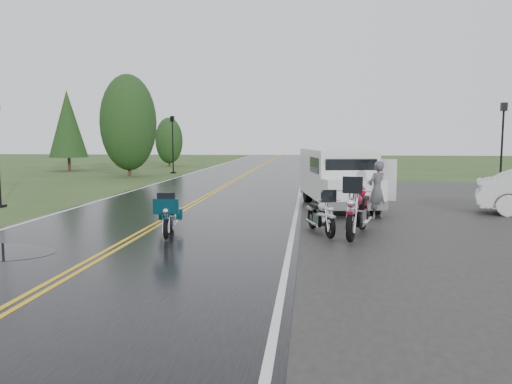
# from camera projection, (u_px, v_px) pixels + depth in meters

# --- Properties ---
(ground) EXTENTS (120.00, 120.00, 0.00)m
(ground) POSITION_uv_depth(u_px,v_px,m) (128.00, 242.00, 11.70)
(ground) COLOR #2D471E
(ground) RESTS_ON ground
(road) EXTENTS (8.00, 100.00, 0.04)m
(road) POSITION_uv_depth(u_px,v_px,m) (212.00, 194.00, 21.59)
(road) COLOR black
(road) RESTS_ON ground
(motorcycle_red) EXTENTS (1.50, 2.65, 1.48)m
(motorcycle_red) POSITION_uv_depth(u_px,v_px,m) (351.00, 213.00, 11.28)
(motorcycle_red) COLOR #5D0A1B
(motorcycle_red) RESTS_ON ground
(motorcycle_teal) EXTENTS (1.02, 1.97, 1.11)m
(motorcycle_teal) POSITION_uv_depth(u_px,v_px,m) (166.00, 219.00, 11.64)
(motorcycle_teal) COLOR #042A34
(motorcycle_teal) RESTS_ON ground
(motorcycle_silver) EXTENTS (1.23, 2.05, 1.14)m
(motorcycle_silver) POSITION_uv_depth(u_px,v_px,m) (330.00, 217.00, 11.73)
(motorcycle_silver) COLOR #B3B7BC
(motorcycle_silver) RESTS_ON ground
(van_white) EXTENTS (2.86, 5.55, 2.08)m
(van_white) POSITION_uv_depth(u_px,v_px,m) (325.00, 183.00, 15.49)
(van_white) COLOR silver
(van_white) RESTS_ON ground
(person_at_van) EXTENTS (0.74, 0.73, 1.73)m
(person_at_van) POSITION_uv_depth(u_px,v_px,m) (377.00, 191.00, 14.79)
(person_at_van) COLOR #47474B
(person_at_van) RESTS_ON ground
(lamp_post_far_left) EXTENTS (0.34, 0.34, 3.96)m
(lamp_post_far_left) POSITION_uv_depth(u_px,v_px,m) (173.00, 144.00, 34.20)
(lamp_post_far_left) COLOR black
(lamp_post_far_left) RESTS_ON ground
(lamp_post_far_right) EXTENTS (0.35, 0.35, 4.13)m
(lamp_post_far_right) POSITION_uv_depth(u_px,v_px,m) (502.00, 146.00, 23.59)
(lamp_post_far_right) COLOR black
(lamp_post_far_right) RESTS_ON ground
(tree_left_mid) EXTENTS (3.50, 3.50, 5.47)m
(tree_left_mid) POSITION_uv_depth(u_px,v_px,m) (129.00, 133.00, 31.33)
(tree_left_mid) COLOR #1E3D19
(tree_left_mid) RESTS_ON ground
(tree_left_far) EXTENTS (2.31, 2.31, 3.56)m
(tree_left_far) POSITION_uv_depth(u_px,v_px,m) (169.00, 146.00, 42.49)
(tree_left_far) COLOR #1E3D19
(tree_left_far) RESTS_ON ground
(pine_left_far) EXTENTS (2.76, 2.76, 5.76)m
(pine_left_far) POSITION_uv_depth(u_px,v_px,m) (68.00, 132.00, 36.58)
(pine_left_far) COLOR #1E3D19
(pine_left_far) RESTS_ON ground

